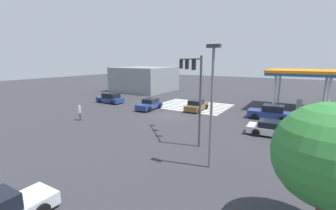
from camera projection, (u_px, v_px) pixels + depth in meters
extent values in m
plane|color=#333338|center=(168.00, 115.00, 27.97)|extent=(143.69, 143.69, 0.00)
cube|color=silver|center=(202.00, 102.00, 37.12)|extent=(10.56, 0.60, 0.01)
cube|color=silver|center=(200.00, 103.00, 36.32)|extent=(10.56, 0.60, 0.01)
cube|color=silver|center=(198.00, 104.00, 35.53)|extent=(10.56, 0.60, 0.01)
cube|color=silver|center=(195.00, 105.00, 34.73)|extent=(10.56, 0.60, 0.01)
cube|color=silver|center=(192.00, 106.00, 33.94)|extent=(10.56, 0.60, 0.01)
cube|color=silver|center=(190.00, 107.00, 33.14)|extent=(10.56, 0.60, 0.01)
cube|color=silver|center=(187.00, 108.00, 32.34)|extent=(10.56, 0.60, 0.01)
cube|color=silver|center=(184.00, 109.00, 31.55)|extent=(10.56, 0.60, 0.01)
cube|color=silver|center=(181.00, 110.00, 30.75)|extent=(10.56, 0.60, 0.01)
cylinder|color=#47474C|center=(200.00, 103.00, 17.28)|extent=(0.18, 0.18, 7.12)
cylinder|color=#47474C|center=(189.00, 59.00, 19.20)|extent=(3.90, 3.90, 0.12)
cube|color=black|center=(194.00, 65.00, 18.27)|extent=(0.40, 0.40, 0.84)
sphere|color=red|center=(193.00, 65.00, 18.42)|extent=(0.16, 0.16, 0.16)
cube|color=black|center=(187.00, 64.00, 19.94)|extent=(0.40, 0.40, 0.84)
sphere|color=gold|center=(186.00, 64.00, 20.09)|extent=(0.16, 0.16, 0.16)
cube|color=black|center=(181.00, 64.00, 21.61)|extent=(0.40, 0.40, 0.84)
sphere|color=green|center=(181.00, 64.00, 21.76)|extent=(0.16, 0.16, 0.16)
cube|color=navy|center=(269.00, 114.00, 26.04)|extent=(4.65, 1.87, 0.79)
cube|color=black|center=(273.00, 108.00, 25.70)|extent=(2.17, 1.68, 0.73)
cylinder|color=black|center=(255.00, 116.00, 26.02)|extent=(0.72, 0.22, 0.72)
cylinder|color=black|center=(258.00, 113.00, 27.61)|extent=(0.72, 0.22, 0.72)
cylinder|color=black|center=(282.00, 120.00, 24.55)|extent=(0.72, 0.22, 0.72)
cylinder|color=black|center=(284.00, 116.00, 26.15)|extent=(0.72, 0.22, 0.72)
cube|color=navy|center=(110.00, 100.00, 36.17)|extent=(4.49, 1.94, 0.69)
cube|color=black|center=(111.00, 95.00, 35.90)|extent=(2.53, 1.73, 0.76)
cylinder|color=black|center=(99.00, 101.00, 36.10)|extent=(0.61, 0.22, 0.61)
cylinder|color=black|center=(109.00, 99.00, 37.74)|extent=(0.61, 0.22, 0.61)
cylinder|color=black|center=(112.00, 103.00, 34.67)|extent=(0.61, 0.22, 0.61)
cylinder|color=black|center=(121.00, 101.00, 36.31)|extent=(0.61, 0.22, 0.61)
cube|color=navy|center=(149.00, 105.00, 31.36)|extent=(2.03, 4.47, 0.70)
cube|color=black|center=(151.00, 101.00, 31.56)|extent=(1.73, 2.17, 0.56)
cylinder|color=black|center=(150.00, 109.00, 29.80)|extent=(0.26, 0.73, 0.72)
cylinder|color=black|center=(138.00, 108.00, 30.65)|extent=(0.26, 0.73, 0.72)
cylinder|color=black|center=(160.00, 106.00, 32.15)|extent=(0.26, 0.73, 0.72)
cylinder|color=black|center=(149.00, 105.00, 33.00)|extent=(0.26, 0.73, 0.72)
cylinder|color=black|center=(325.00, 139.00, 18.74)|extent=(0.64, 0.25, 0.63)
cylinder|color=black|center=(325.00, 146.00, 17.15)|extent=(0.64, 0.25, 0.63)
cylinder|color=black|center=(21.00, 199.00, 10.59)|extent=(0.23, 0.67, 0.67)
cube|color=silver|center=(275.00, 131.00, 20.37)|extent=(4.78, 2.11, 0.61)
cube|color=black|center=(271.00, 124.00, 20.45)|extent=(2.06, 1.82, 0.54)
cylinder|color=black|center=(293.00, 132.00, 20.55)|extent=(0.68, 0.24, 0.67)
cylinder|color=black|center=(293.00, 138.00, 18.85)|extent=(0.68, 0.24, 0.67)
cylinder|color=black|center=(259.00, 127.00, 21.95)|extent=(0.68, 0.24, 0.67)
cylinder|color=black|center=(256.00, 133.00, 20.25)|extent=(0.68, 0.24, 0.67)
cube|color=brown|center=(197.00, 106.00, 30.86)|extent=(2.01, 4.66, 0.69)
cube|color=black|center=(196.00, 102.00, 30.55)|extent=(1.73, 2.17, 0.60)
cylinder|color=black|center=(194.00, 105.00, 32.57)|extent=(0.24, 0.63, 0.62)
cylinder|color=black|center=(207.00, 107.00, 31.67)|extent=(0.24, 0.63, 0.62)
cylinder|color=black|center=(186.00, 109.00, 30.13)|extent=(0.24, 0.63, 0.62)
cylinder|color=black|center=(199.00, 111.00, 29.23)|extent=(0.24, 0.63, 0.62)
cube|color=#23519E|center=(303.00, 74.00, 30.72)|extent=(8.55, 8.55, 0.35)
cube|color=orange|center=(303.00, 71.00, 30.65)|extent=(8.72, 8.72, 0.36)
cube|color=#B2B2B7|center=(299.00, 104.00, 31.57)|extent=(0.70, 1.10, 1.30)
cylinder|color=silver|center=(325.00, 91.00, 32.21)|extent=(0.36, 0.36, 4.77)
cylinder|color=silver|center=(279.00, 89.00, 35.26)|extent=(0.36, 0.36, 4.77)
cylinder|color=silver|center=(329.00, 97.00, 27.19)|extent=(0.36, 0.36, 4.77)
cylinder|color=silver|center=(274.00, 93.00, 30.24)|extent=(0.36, 0.36, 4.77)
cube|color=gray|center=(145.00, 79.00, 50.10)|extent=(11.33, 11.33, 5.23)
cylinder|color=#38383D|center=(80.00, 117.00, 25.72)|extent=(0.14, 0.14, 0.86)
cylinder|color=#38383D|center=(80.00, 117.00, 25.57)|extent=(0.14, 0.14, 0.86)
cube|color=beige|center=(80.00, 110.00, 25.49)|extent=(0.41, 0.41, 0.68)
sphere|color=beige|center=(79.00, 106.00, 25.40)|extent=(0.23, 0.23, 0.23)
cylinder|color=slate|center=(211.00, 111.00, 13.73)|extent=(0.16, 0.16, 7.49)
cube|color=#333338|center=(214.00, 46.00, 12.98)|extent=(0.80, 0.36, 0.20)
sphere|color=#337F38|center=(328.00, 155.00, 8.28)|extent=(3.92, 3.92, 3.92)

